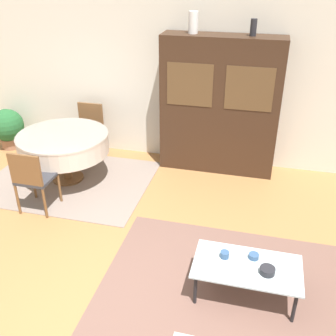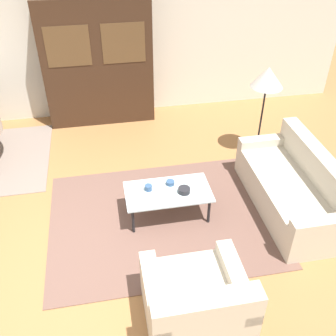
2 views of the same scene
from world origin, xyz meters
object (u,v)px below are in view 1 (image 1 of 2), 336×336
Objects in this scene: display_cabinet at (220,106)px; dining_chair_far at (89,127)px; potted_plant at (7,127)px; dining_chair_near at (32,177)px; vase_short at (253,27)px; coffee_table at (247,268)px; cup at (225,255)px; bowl at (267,271)px; bowl_small at (254,256)px; vase_tall at (193,22)px; dining_table at (63,144)px.

dining_chair_far is (-2.19, -0.09, -0.53)m from display_cabinet.
display_cabinet is 3.81m from potted_plant.
vase_short is at bearing 35.97° from dining_chair_near.
dining_chair_far is 3.10m from vase_short.
cup is at bearing 163.33° from coffee_table.
vase_short is at bearing 99.63° from bowl.
bowl_small is at bearing -82.66° from vase_short.
dining_chair_near is 3.62m from vase_short.
potted_plant is at bearing 2.20° from dining_chair_far.
potted_plant is (-4.62, 2.64, -0.03)m from bowl.
display_cabinet is at bearing -179.87° from vase_short.
potted_plant is (-4.43, 2.58, 0.04)m from coffee_table.
dining_table is at bearing -150.49° from vase_tall.
bowl_small is (0.29, 0.06, -0.01)m from cup.
display_cabinet is at bearing 107.29° from bowl.
dining_chair_far is (-0.00, 0.89, -0.09)m from dining_table.
vase_short is (2.59, 1.88, 1.70)m from dining_chair_near.
vase_short is (-0.34, 2.61, 1.81)m from bowl_small.
bowl is at bearing -16.71° from dining_chair_near.
dining_chair_far is at bearing -177.93° from vase_short.
display_cabinet is at bearing 2.33° from potted_plant.
cup reaches higher than coffee_table.
dining_chair_far is 3.69m from cup.
bowl_small is 3.41m from vase_tall.
vase_short is (-0.05, 2.67, 1.80)m from cup.
bowl reaches higher than bowl_small.
dining_table is 1.78m from potted_plant.
vase_tall is at bearing 179.88° from display_cabinet.
cup is at bearing 163.20° from bowl.
display_cabinet reaches higher than cup.
vase_tall is (1.74, 0.09, 1.74)m from dining_chair_far.
dining_chair_near is at bearing -47.82° from potted_plant.
dining_table is (-2.87, 1.75, 0.26)m from coffee_table.
bowl_small is 0.45× the size of vase_short.
vase_tall reaches higher than dining_chair_near.
coffee_table is at bearing 137.34° from dining_chair_far.
bowl is 3.36m from vase_short.
potted_plant is at bearing 132.18° from dining_chair_near.
potted_plant is at bearing -177.34° from vase_tall.
dining_table is at bearing 147.45° from cup.
dining_table reaches higher than bowl.
coffee_table is 3.52m from vase_tall.
cup is 0.87× the size of bowl_small.
vase_short reaches higher than dining_chair_near.
bowl is at bearing -72.71° from display_cabinet.
display_cabinet is 2.93× the size of potted_plant.
potted_plant is (-3.75, -0.15, -0.66)m from display_cabinet.
dining_chair_near is 1.78m from dining_chair_far.
bowl_small is at bearing 139.28° from dining_chair_far.
cup is at bearing -168.51° from bowl_small.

